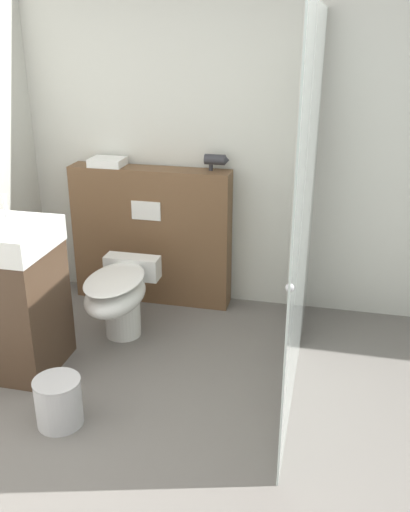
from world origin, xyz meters
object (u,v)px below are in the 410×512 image
at_px(toilet, 119,295).
at_px(waste_bin, 59,402).
at_px(sink_vanity, 4,297).
at_px(hair_drier, 216,160).

bearing_deg(toilet, waste_bin, -89.38).
height_order(sink_vanity, hair_drier, hair_drier).
distance_m(sink_vanity, waste_bin, 0.81).
bearing_deg(waste_bin, hair_drier, 72.59).
distance_m(toilet, hair_drier, 1.17).
relative_size(hair_drier, waste_bin, 0.65).
xyz_separation_m(sink_vanity, waste_bin, (0.56, -0.47, -0.34)).
relative_size(sink_vanity, hair_drier, 6.10).
xyz_separation_m(toilet, waste_bin, (0.01, -0.94, -0.18)).
xyz_separation_m(hair_drier, waste_bin, (-0.51, -1.62, -0.99)).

